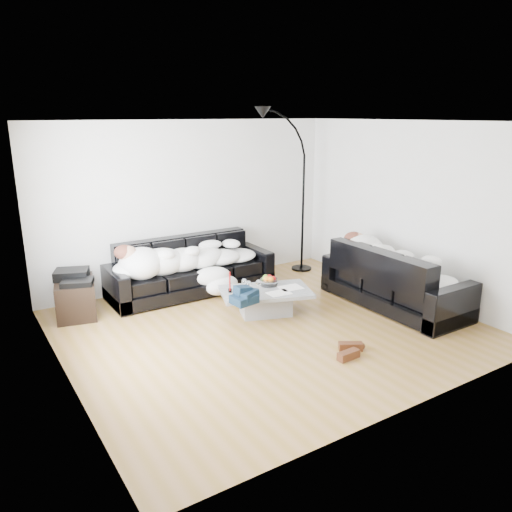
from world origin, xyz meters
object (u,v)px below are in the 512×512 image
stereo (73,276)px  fruit_bowl (269,280)px  sleeper_back (192,254)px  wine_glass_b (249,288)px  av_cabinet (76,298)px  coffee_table (266,302)px  sofa_right (395,277)px  sofa_back (191,267)px  shoes (350,350)px  sleeper_right (396,263)px  candle_left (230,283)px  candle_right (230,281)px  floor_lamp (303,201)px  wine_glass_c (258,286)px  wine_glass_a (244,284)px

stereo → fruit_bowl: bearing=-5.5°
sleeper_back → wine_glass_b: 1.36m
fruit_bowl → stereo: stereo is taller
av_cabinet → coffee_table: bearing=-18.8°
fruit_bowl → wine_glass_b: wine_glass_b is taller
sofa_right → wine_glass_b: bearing=70.9°
sofa_back → shoes: 2.99m
sleeper_right → candle_left: (-2.20, 0.90, -0.16)m
sleeper_right → coffee_table: size_ratio=1.52×
sleeper_right → av_cabinet: 4.50m
wine_glass_b → candle_right: 0.30m
wine_glass_b → candle_left: bearing=130.8°
sleeper_back → floor_lamp: size_ratio=0.88×
sofa_right → wine_glass_c: size_ratio=12.41×
sleeper_right → wine_glass_a: bearing=66.4°
sleeper_right → wine_glass_b: (-2.03, 0.70, -0.20)m
sofa_back → stereo: bearing=179.9°
stereo → floor_lamp: 3.97m
sleeper_right → wine_glass_a: (-2.00, 0.87, -0.21)m
sofa_back → coffee_table: sofa_back is taller
sleeper_back → wine_glass_c: (0.35, -1.33, -0.19)m
sofa_back → shoes: bearing=-77.8°
wine_glass_c → shoes: (0.27, -1.52, -0.39)m
sofa_back → av_cabinet: (-1.74, 0.00, -0.16)m
candle_right → fruit_bowl: bearing=-10.7°
wine_glass_a → wine_glass_c: wine_glass_c is taller
sleeper_right → shoes: sleeper_right is taller
sofa_back → coffee_table: (0.48, -1.36, -0.24)m
coffee_table → av_cabinet: (-2.22, 1.37, 0.07)m
candle_right → candle_left: bearing=-118.5°
stereo → sleeper_back: bearing=20.0°
sleeper_right → wine_glass_a: 2.19m
sleeper_right → floor_lamp: bearing=1.5°
sofa_back → sofa_right: size_ratio=1.18×
sofa_back → candle_left: bearing=-88.9°
stereo → sleeper_right: bearing=-6.0°
sofa_back → candle_left: (0.02, -1.18, 0.07)m
floor_lamp → wine_glass_b: bearing=-124.8°
sofa_back → stereo: 1.75m
sofa_right → stereo: size_ratio=4.89×
sleeper_right → wine_glass_a: size_ratio=11.22×
candle_left → wine_glass_b: bearing=-49.2°
fruit_bowl → av_cabinet: bearing=152.8°
sleeper_right → shoes: bearing=117.2°
av_cabinet → stereo: stereo is taller
coffee_table → wine_glass_b: bearing=-176.8°
fruit_bowl → wine_glass_a: (-0.40, 0.01, 0.01)m
wine_glass_c → sleeper_right: bearing=-20.7°
wine_glass_c → sofa_right: bearing=-20.7°
sofa_right → fruit_bowl: 1.81m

